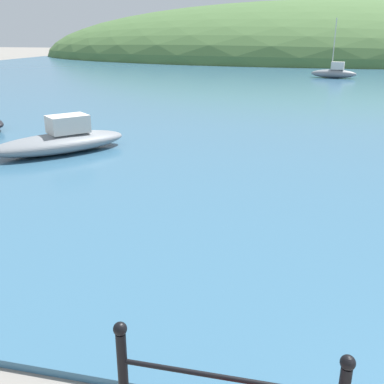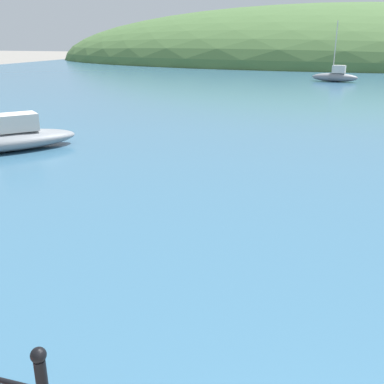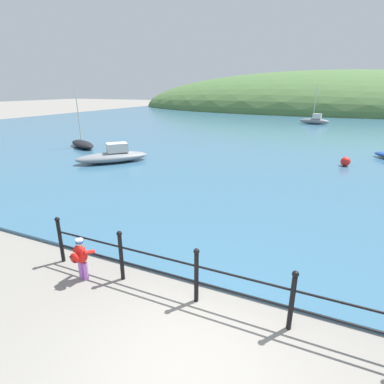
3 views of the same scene
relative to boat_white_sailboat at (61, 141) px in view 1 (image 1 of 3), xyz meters
name	(u,v)px [view 1 (image 1 of 3)]	position (x,y,z in m)	size (l,w,h in m)	color
water	(339,84)	(9.57, 21.60, -0.40)	(80.00, 60.00, 0.10)	#386684
far_hillside	(319,57)	(9.57, 58.44, -0.45)	(83.07, 45.69, 15.45)	#476B38
boat_white_sailboat	(61,141)	(0.00, 0.00, 0.00)	(3.75, 3.96, 1.08)	gray
boat_far_right	(334,73)	(9.44, 25.72, 0.06)	(3.53, 1.52, 4.40)	gray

